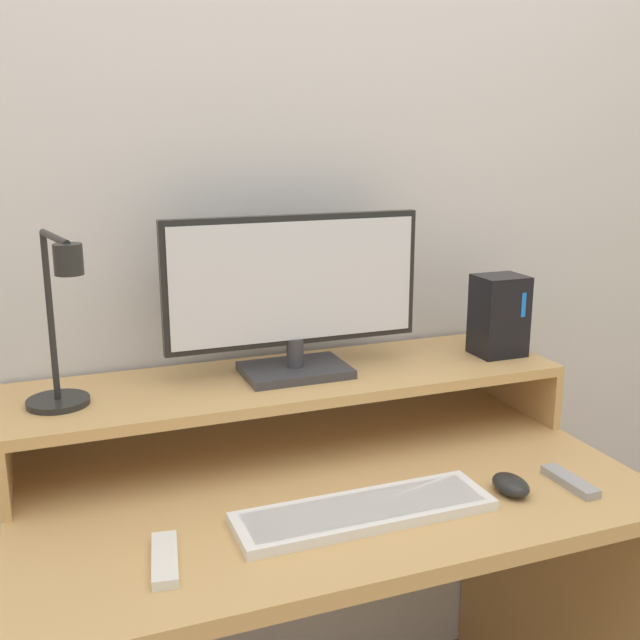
% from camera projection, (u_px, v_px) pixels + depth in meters
% --- Properties ---
extents(wall_back, '(6.00, 0.05, 2.50)m').
position_uv_depth(wall_back, '(262.00, 204.00, 1.66)').
color(wall_back, silver).
rests_on(wall_back, ground_plane).
extents(desk, '(1.15, 0.70, 0.76)m').
position_uv_depth(desk, '(325.00, 582.00, 1.49)').
color(desk, tan).
rests_on(desk, ground_plane).
extents(monitor_shelf, '(1.15, 0.31, 0.15)m').
position_uv_depth(monitor_shelf, '(292.00, 385.00, 1.58)').
color(monitor_shelf, tan).
rests_on(monitor_shelf, desk).
extents(monitor, '(0.54, 0.15, 0.34)m').
position_uv_depth(monitor, '(294.00, 293.00, 1.53)').
color(monitor, '#38383D').
rests_on(monitor, monitor_shelf).
extents(desk_lamp, '(0.12, 0.25, 0.33)m').
position_uv_depth(desk_lamp, '(60.00, 338.00, 1.32)').
color(desk_lamp, black).
rests_on(desk_lamp, monitor_shelf).
extents(router_dock, '(0.11, 0.09, 0.18)m').
position_uv_depth(router_dock, '(499.00, 315.00, 1.70)').
color(router_dock, black).
rests_on(router_dock, monitor_shelf).
extents(keyboard, '(0.46, 0.13, 0.02)m').
position_uv_depth(keyboard, '(365.00, 511.00, 1.29)').
color(keyboard, white).
rests_on(keyboard, desk).
extents(mouse, '(0.06, 0.08, 0.03)m').
position_uv_depth(mouse, '(511.00, 485.00, 1.37)').
color(mouse, black).
rests_on(mouse, desk).
extents(remote_control, '(0.06, 0.15, 0.02)m').
position_uv_depth(remote_control, '(165.00, 559.00, 1.14)').
color(remote_control, white).
rests_on(remote_control, desk).
extents(remote_secondary, '(0.04, 0.13, 0.02)m').
position_uv_depth(remote_secondary, '(570.00, 481.00, 1.40)').
color(remote_secondary, '#99999E').
rests_on(remote_secondary, desk).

